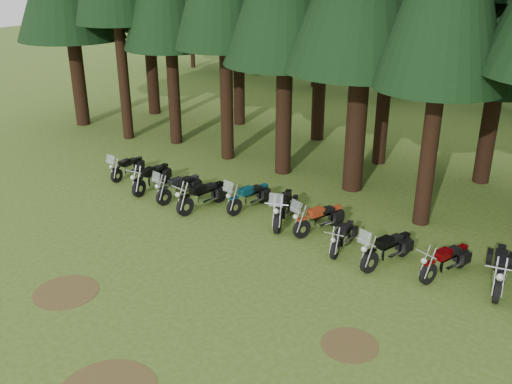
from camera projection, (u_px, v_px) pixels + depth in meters
ground at (195, 294)px, 15.77m from camera, size 120.00×120.00×0.00m
decid_2 at (319, 14)px, 38.02m from camera, size 6.72×6.53×8.40m
decid_3 at (401, 26)px, 35.40m from camera, size 6.12×5.95×7.65m
decid_4 at (512, 34)px, 32.98m from camera, size 5.93×5.76×7.41m
dirt_patch_0 at (66, 292)px, 15.87m from camera, size 1.80×1.80×0.01m
dirt_patch_1 at (349, 345)px, 13.74m from camera, size 1.40×1.40×0.01m
motorcycle_0 at (128, 168)px, 23.83m from camera, size 0.45×2.01×1.26m
motorcycle_1 at (152, 178)px, 22.56m from camera, size 0.45×2.32×0.95m
motorcycle_2 at (179, 188)px, 21.67m from camera, size 0.58×2.23×1.40m
motorcycle_3 at (203, 196)px, 20.86m from camera, size 0.49×2.35×0.96m
motorcycle_4 at (249, 197)px, 20.83m from camera, size 0.61×2.24×1.40m
motorcycle_5 at (283, 209)px, 19.79m from camera, size 1.18×2.42×1.56m
motorcycle_6 at (319, 219)px, 19.12m from camera, size 1.01×2.20×1.41m
motorcycle_7 at (343, 238)px, 18.04m from camera, size 0.41×1.94×0.79m
motorcycle_8 at (387, 250)px, 17.12m from camera, size 0.91×2.29×1.45m
motorcycle_9 at (445, 262)px, 16.53m from camera, size 0.81×2.10×0.88m
motorcycle_10 at (499, 270)px, 15.97m from camera, size 0.65×2.44×1.00m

